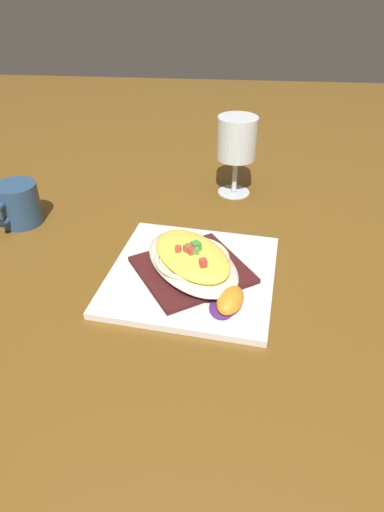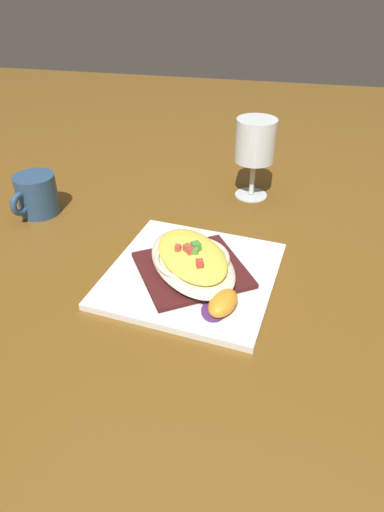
% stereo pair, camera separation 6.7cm
% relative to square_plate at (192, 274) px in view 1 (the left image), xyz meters
% --- Properties ---
extents(ground_plane, '(2.60, 2.60, 0.00)m').
position_rel_square_plate_xyz_m(ground_plane, '(0.00, 0.00, -0.01)').
color(ground_plane, brown).
extents(square_plate, '(0.28, 0.28, 0.01)m').
position_rel_square_plate_xyz_m(square_plate, '(0.00, 0.00, 0.00)').
color(square_plate, white).
rests_on(square_plate, ground_plane).
extents(folded_napkin, '(0.21, 0.21, 0.01)m').
position_rel_square_plate_xyz_m(folded_napkin, '(0.00, 0.00, 0.01)').
color(folded_napkin, '#451718').
rests_on(folded_napkin, square_plate).
extents(gratin_dish, '(0.22, 0.20, 0.05)m').
position_rel_square_plate_xyz_m(gratin_dish, '(0.00, 0.00, 0.03)').
color(gratin_dish, beige).
rests_on(gratin_dish, folded_napkin).
extents(orange_garnish, '(0.07, 0.05, 0.03)m').
position_rel_square_plate_xyz_m(orange_garnish, '(0.08, 0.06, 0.02)').
color(orange_garnish, '#4C2568').
rests_on(orange_garnish, square_plate).
extents(coffee_mug, '(0.11, 0.08, 0.08)m').
position_rel_square_plate_xyz_m(coffee_mug, '(-0.14, -0.34, 0.03)').
color(coffee_mug, navy).
rests_on(coffee_mug, ground_plane).
extents(stemmed_glass, '(0.08, 0.08, 0.16)m').
position_rel_square_plate_xyz_m(stemmed_glass, '(-0.30, 0.06, 0.11)').
color(stemmed_glass, white).
rests_on(stemmed_glass, ground_plane).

